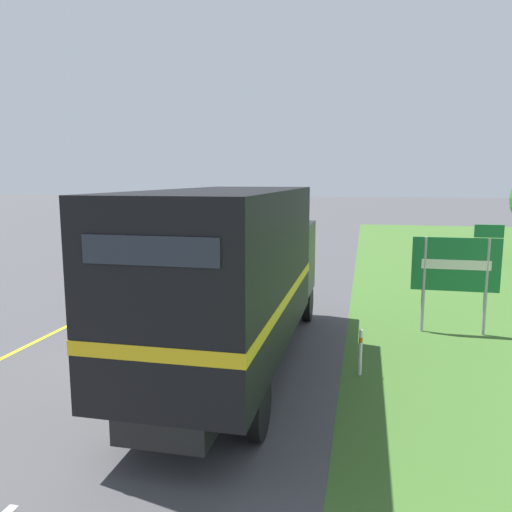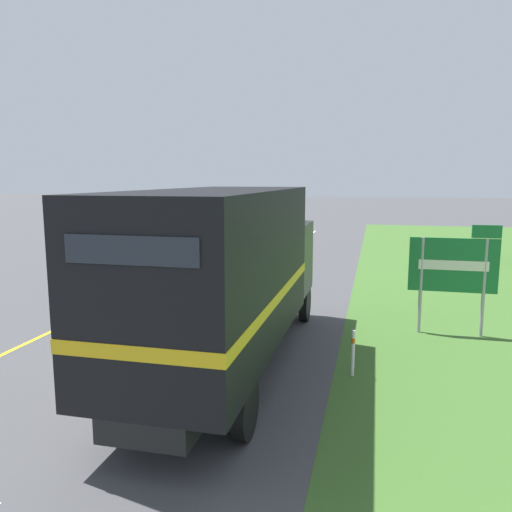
% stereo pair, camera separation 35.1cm
% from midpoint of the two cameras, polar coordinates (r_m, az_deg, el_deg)
% --- Properties ---
extents(ground_plane, '(200.00, 200.00, 0.00)m').
position_cam_midpoint_polar(ground_plane, '(11.42, -10.51, -11.53)').
color(ground_plane, '#444447').
extents(edge_line_yellow, '(0.12, 49.04, 0.01)m').
position_cam_midpoint_polar(edge_line_yellow, '(21.44, -9.62, -1.87)').
color(edge_line_yellow, yellow).
rests_on(edge_line_yellow, ground).
extents(centre_dash_near, '(0.12, 2.60, 0.01)m').
position_cam_midpoint_polar(centre_dash_near, '(11.60, -10.10, -11.18)').
color(centre_dash_near, white).
rests_on(centre_dash_near, ground).
extents(centre_dash_mid_a, '(0.12, 2.60, 0.01)m').
position_cam_midpoint_polar(centre_dash_mid_a, '(17.63, -1.90, -4.08)').
color(centre_dash_mid_a, white).
rests_on(centre_dash_mid_a, ground).
extents(centre_dash_mid_b, '(0.12, 2.60, 0.01)m').
position_cam_midpoint_polar(centre_dash_mid_b, '(23.96, 1.99, -0.62)').
color(centre_dash_mid_b, white).
rests_on(centre_dash_mid_b, ground).
extents(centre_dash_far, '(0.12, 2.60, 0.01)m').
position_cam_midpoint_polar(centre_dash_far, '(30.40, 4.23, 1.39)').
color(centre_dash_far, white).
rests_on(centre_dash_far, ground).
extents(centre_dash_farthest, '(0.12, 2.60, 0.01)m').
position_cam_midpoint_polar(centre_dash_farthest, '(36.90, 5.69, 2.69)').
color(centre_dash_farthest, white).
rests_on(centre_dash_farthest, ground).
extents(horse_trailer_truck, '(2.37, 8.83, 3.75)m').
position_cam_midpoint_polar(horse_trailer_truck, '(10.06, -3.29, -1.90)').
color(horse_trailer_truck, black).
rests_on(horse_trailer_truck, ground).
extents(lead_car_white, '(1.80, 4.00, 1.94)m').
position_cam_midpoint_polar(lead_car_white, '(25.37, -1.32, 2.14)').
color(lead_car_white, black).
rests_on(lead_car_white, ground).
extents(highway_sign, '(2.14, 0.09, 2.82)m').
position_cam_midpoint_polar(highway_sign, '(13.52, 21.33, -1.11)').
color(highway_sign, '#9E9EA3').
rests_on(highway_sign, ground).
extents(delineator_post, '(0.08, 0.08, 0.95)m').
position_cam_midpoint_polar(delineator_post, '(10.41, 10.89, -10.63)').
color(delineator_post, white).
rests_on(delineator_post, ground).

